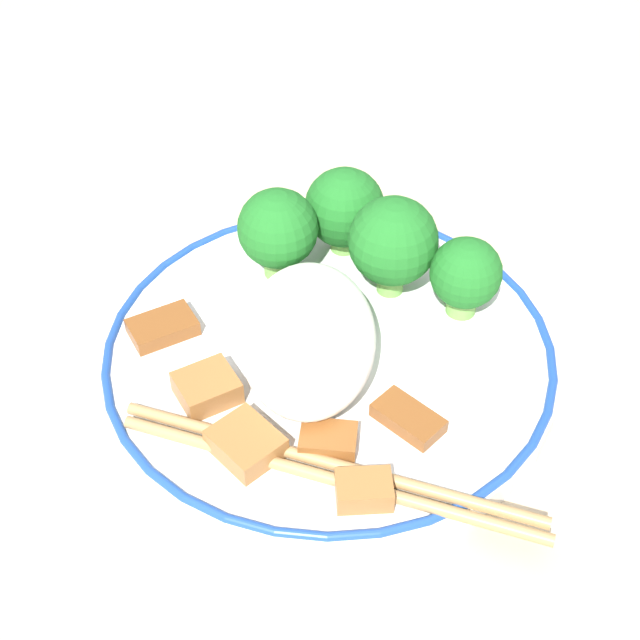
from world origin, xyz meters
name	(u,v)px	position (x,y,z in m)	size (l,w,h in m)	color
ground_plane	(320,364)	(0.00, 0.00, 0.00)	(3.00, 3.00, 0.00)	#C6B28E
plate	(320,353)	(0.00, 0.00, 0.01)	(0.25, 0.25, 0.02)	white
rice_mound	(299,336)	(-0.01, 0.01, 0.03)	(0.11, 0.07, 0.04)	white
broccoli_back_left	(457,274)	(0.03, -0.07, 0.04)	(0.04, 0.04, 0.05)	#72AD4C
broccoli_back_center	(384,242)	(0.05, -0.04, 0.05)	(0.05, 0.05, 0.06)	#72AD4C
broccoli_back_right	(336,208)	(0.09, -0.01, 0.04)	(0.05, 0.05, 0.05)	#72AD4C
broccoli_mid_left	(269,230)	(0.06, 0.03, 0.05)	(0.05, 0.05, 0.06)	#72AD4C
meat_near_front	(398,418)	(-0.05, -0.04, 0.02)	(0.04, 0.04, 0.01)	brown
meat_near_left	(154,327)	(0.01, 0.09, 0.02)	(0.04, 0.04, 0.01)	brown
meat_near_right	(197,388)	(-0.04, 0.06, 0.02)	(0.04, 0.04, 0.01)	#9E6633
meat_near_back	(303,306)	(0.03, 0.01, 0.02)	(0.03, 0.03, 0.01)	brown
meat_on_rice_edge	(353,490)	(-0.10, -0.02, 0.02)	(0.02, 0.03, 0.01)	#9E6633
meat_mid_left	(236,443)	(-0.07, 0.04, 0.02)	(0.04, 0.04, 0.01)	#9E6633
meat_mid_right	(324,440)	(-0.07, 0.00, 0.02)	(0.02, 0.03, 0.01)	brown
chopsticks	(321,470)	(-0.09, 0.00, 0.02)	(0.08, 0.21, 0.01)	#AD8451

